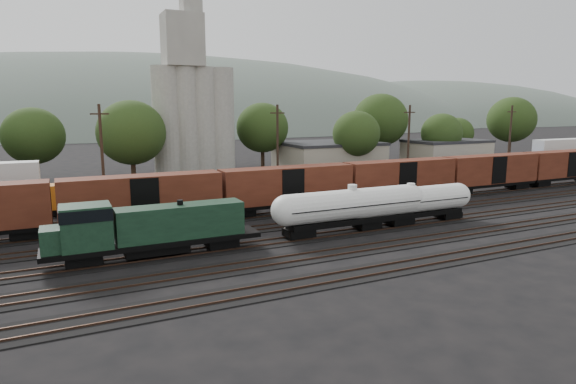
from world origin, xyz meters
name	(u,v)px	position (x,y,z in m)	size (l,w,h in m)	color
ground	(258,229)	(0.00, 0.00, 0.00)	(600.00, 600.00, 0.00)	black
tracks	(258,229)	(0.00, 0.00, 0.05)	(180.00, 33.20, 0.20)	black
green_locomotive	(144,228)	(-11.45, -5.00, 2.48)	(16.37, 2.89, 4.33)	black
tank_car_a	(352,206)	(7.37, -5.00, 2.54)	(16.25, 2.91, 4.26)	silver
tank_car_b	(410,202)	(14.20, -5.00, 2.36)	(14.98, 2.68, 3.93)	silver
orange_locomotive	(168,193)	(-6.52, 10.00, 2.42)	(16.92, 2.82, 4.23)	black
boxcar_string	(347,181)	(13.20, 5.00, 3.12)	(184.40, 2.90, 4.20)	black
container_wall	(146,188)	(-7.98, 15.00, 2.36)	(162.04, 2.60, 5.80)	black
grain_silo	(193,110)	(3.28, 36.00, 11.26)	(13.40, 5.00, 29.00)	#9A978D
industrial_sheds	(216,162)	(6.63, 35.25, 2.56)	(119.38, 17.26, 5.10)	#9E937F
tree_band	(191,129)	(3.26, 37.59, 7.99)	(167.95, 22.44, 14.41)	black
utility_poles	(197,148)	(0.00, 22.00, 6.21)	(122.20, 0.36, 12.00)	black
distant_hills	(134,162)	(23.92, 260.00, -20.56)	(860.00, 286.00, 130.00)	#59665B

